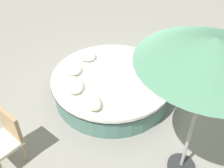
% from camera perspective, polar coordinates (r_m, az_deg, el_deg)
% --- Properties ---
extents(ground_plane, '(16.00, 16.00, 0.00)m').
position_cam_1_polar(ground_plane, '(5.76, -0.00, -2.42)').
color(ground_plane, gray).
extents(round_bed, '(2.50, 2.50, 0.52)m').
position_cam_1_polar(round_bed, '(5.58, -0.00, -0.36)').
color(round_bed, '#4C726B').
rests_on(round_bed, ground_plane).
extents(throw_pillow_0, '(0.44, 0.38, 0.16)m').
position_cam_1_polar(throw_pillow_0, '(5.95, -5.44, 6.18)').
color(throw_pillow_0, white).
rests_on(throw_pillow_0, round_bed).
extents(throw_pillow_1, '(0.50, 0.38, 0.15)m').
position_cam_1_polar(throw_pillow_1, '(5.58, -8.73, 3.36)').
color(throw_pillow_1, beige).
rests_on(throw_pillow_1, round_bed).
extents(throw_pillow_2, '(0.54, 0.38, 0.19)m').
position_cam_1_polar(throw_pillow_2, '(5.12, -8.53, -0.15)').
color(throw_pillow_2, white).
rests_on(throw_pillow_2, round_bed).
extents(throw_pillow_3, '(0.54, 0.31, 0.18)m').
position_cam_1_polar(throw_pillow_3, '(4.74, -4.56, -3.61)').
color(throw_pillow_3, beige).
rests_on(throw_pillow_3, round_bed).
extents(patio_chair, '(0.67, 0.66, 0.98)m').
position_cam_1_polar(patio_chair, '(4.57, -21.96, -10.26)').
color(patio_chair, '#997A56').
rests_on(patio_chair, ground_plane).
extents(patio_umbrella, '(1.81, 1.81, 2.42)m').
position_cam_1_polar(patio_umbrella, '(3.19, 20.95, 6.17)').
color(patio_umbrella, '#262628').
rests_on(patio_umbrella, ground_plane).
extents(side_table, '(0.38, 0.38, 0.49)m').
position_cam_1_polar(side_table, '(7.35, 12.75, 9.06)').
color(side_table, '#997A56').
rests_on(side_table, ground_plane).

